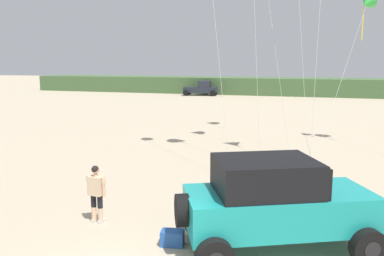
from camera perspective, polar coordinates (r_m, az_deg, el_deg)
dune_ridge at (r=58.08m, az=19.33°, el=5.53°), size 90.00×6.99×2.34m
jeep at (r=9.90m, az=11.85°, el=-10.28°), size 5.00×4.02×2.26m
person_watching at (r=11.63m, az=-13.49°, el=-8.72°), size 0.62×0.33×1.67m
cooler_box at (r=10.28m, az=-2.82°, el=-15.40°), size 0.61×0.45×0.38m
distant_pickup at (r=55.26m, az=1.36°, el=5.64°), size 4.81×2.92×1.98m
kite_blue_swept at (r=23.55m, az=23.69°, el=15.94°), size 2.73×5.92×8.05m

